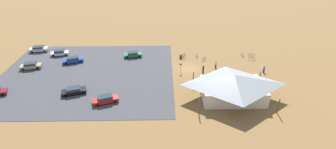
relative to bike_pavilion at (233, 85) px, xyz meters
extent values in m
plane|color=olive|center=(7.10, -11.87, -2.76)|extent=(160.00, 160.00, 0.00)
cube|color=#424247|center=(29.90, -9.47, -2.73)|extent=(37.92, 32.10, 0.05)
cube|color=beige|center=(0.00, 0.00, -1.32)|extent=(11.49, 7.62, 2.87)
pyramid|color=#93999E|center=(0.00, 0.00, 1.13)|extent=(14.13, 10.25, 2.03)
cylinder|color=brown|center=(-6.86, -4.93, -1.32)|extent=(0.20, 0.20, 2.87)
cylinder|color=brown|center=(6.86, -4.93, -1.32)|extent=(0.20, 0.20, 2.87)
cylinder|color=brown|center=(-6.86, 4.93, -1.32)|extent=(0.20, 0.20, 2.87)
cylinder|color=brown|center=(6.86, 4.93, -1.32)|extent=(0.20, 0.20, 2.87)
cylinder|color=brown|center=(8.56, -17.57, -2.31)|extent=(0.60, 0.60, 0.90)
cylinder|color=#99999E|center=(9.10, -10.32, -1.66)|extent=(0.08, 0.08, 2.20)
cube|color=#1959B2|center=(9.10, -10.32, -0.86)|extent=(0.56, 0.04, 0.40)
torus|color=black|center=(-6.95, -18.74, -2.38)|extent=(0.21, 0.75, 0.76)
torus|color=black|center=(-7.16, -17.81, -2.38)|extent=(0.21, 0.75, 0.76)
cylinder|color=silver|center=(-7.06, -18.28, -2.25)|extent=(0.23, 0.86, 0.04)
cylinder|color=silver|center=(-7.02, -18.44, -2.17)|extent=(0.04, 0.04, 0.42)
cube|color=black|center=(-7.02, -18.44, -1.96)|extent=(0.12, 0.21, 0.05)
cylinder|color=silver|center=(-7.14, -17.90, -2.12)|extent=(0.04, 0.04, 0.51)
cylinder|color=black|center=(-7.14, -17.90, -1.86)|extent=(0.47, 0.14, 0.03)
torus|color=black|center=(-9.36, -15.88, -2.38)|extent=(0.74, 0.21, 0.75)
torus|color=black|center=(-8.34, -16.12, -2.38)|extent=(0.74, 0.21, 0.75)
cylinder|color=#197A7F|center=(-8.85, -16.00, -2.26)|extent=(0.95, 0.25, 0.04)
cylinder|color=#197A7F|center=(-9.03, -15.96, -2.15)|extent=(0.04, 0.04, 0.46)
cube|color=black|center=(-9.03, -15.96, -1.92)|extent=(0.21, 0.12, 0.05)
cylinder|color=#197A7F|center=(-8.44, -16.09, -2.16)|extent=(0.04, 0.04, 0.44)
cylinder|color=black|center=(-8.44, -16.09, -1.94)|extent=(0.14, 0.47, 0.03)
torus|color=black|center=(7.73, -16.77, -2.39)|extent=(0.71, 0.29, 0.74)
torus|color=black|center=(8.65, -17.10, -2.39)|extent=(0.71, 0.29, 0.74)
cylinder|color=#1E7F38|center=(8.19, -16.93, -2.26)|extent=(0.86, 0.34, 0.04)
cylinder|color=#1E7F38|center=(8.03, -16.87, -2.17)|extent=(0.04, 0.04, 0.44)
cube|color=black|center=(8.03, -16.87, -1.94)|extent=(0.22, 0.14, 0.05)
cylinder|color=#1E7F38|center=(8.56, -17.06, -2.13)|extent=(0.04, 0.04, 0.50)
cylinder|color=black|center=(8.56, -17.06, -1.88)|extent=(0.19, 0.46, 0.03)
torus|color=black|center=(4.64, -18.40, -2.43)|extent=(0.12, 0.65, 0.65)
torus|color=black|center=(4.51, -17.35, -2.43)|extent=(0.12, 0.65, 0.65)
cylinder|color=#B7B7BC|center=(4.57, -17.87, -2.32)|extent=(0.15, 0.97, 0.04)
cylinder|color=#B7B7BC|center=(4.60, -18.06, -2.26)|extent=(0.04, 0.04, 0.34)
cube|color=black|center=(4.60, -18.06, -2.09)|extent=(0.10, 0.21, 0.05)
cylinder|color=#B7B7BC|center=(4.52, -17.45, -2.21)|extent=(0.04, 0.04, 0.45)
cylinder|color=black|center=(4.52, -17.45, -1.98)|extent=(0.48, 0.09, 0.03)
torus|color=black|center=(3.41, -15.73, -2.39)|extent=(0.51, 0.57, 0.72)
torus|color=black|center=(2.70, -16.55, -2.39)|extent=(0.51, 0.57, 0.72)
cylinder|color=#722D9E|center=(3.05, -16.14, -2.27)|extent=(0.69, 0.78, 0.04)
cylinder|color=#722D9E|center=(3.18, -15.99, -2.17)|extent=(0.04, 0.04, 0.45)
cube|color=black|center=(3.18, -15.99, -1.95)|extent=(0.19, 0.20, 0.05)
cylinder|color=#722D9E|center=(2.77, -16.47, -2.17)|extent=(0.04, 0.04, 0.44)
cylinder|color=black|center=(2.77, -16.47, -1.95)|extent=(0.38, 0.34, 0.03)
torus|color=black|center=(-9.88, -18.30, -2.43)|extent=(0.63, 0.24, 0.65)
torus|color=black|center=(-8.86, -18.62, -2.43)|extent=(0.63, 0.24, 0.65)
cylinder|color=black|center=(-9.37, -18.46, -2.32)|extent=(0.95, 0.33, 0.04)
cylinder|color=black|center=(-9.56, -18.40, -2.24)|extent=(0.04, 0.04, 0.38)
cube|color=black|center=(-9.56, -18.40, -2.05)|extent=(0.21, 0.14, 0.05)
cylinder|color=black|center=(-8.96, -18.59, -2.19)|extent=(0.04, 0.04, 0.48)
cylinder|color=black|center=(-8.96, -18.59, -1.95)|extent=(0.18, 0.47, 0.03)
torus|color=black|center=(7.43, -19.03, -2.42)|extent=(0.41, 0.59, 0.68)
torus|color=black|center=(8.01, -18.16, -2.42)|extent=(0.41, 0.59, 0.68)
cylinder|color=orange|center=(7.72, -18.60, -2.30)|extent=(0.56, 0.82, 0.04)
cylinder|color=orange|center=(7.61, -18.75, -2.23)|extent=(0.04, 0.04, 0.37)
cube|color=black|center=(7.61, -18.75, -2.04)|extent=(0.18, 0.21, 0.05)
cylinder|color=orange|center=(7.95, -18.25, -2.20)|extent=(0.04, 0.04, 0.43)
cylinder|color=black|center=(7.95, -18.25, -1.99)|extent=(0.42, 0.29, 0.03)
cube|color=#BCBCC1|center=(45.61, -22.33, -2.14)|extent=(4.77, 2.54, 0.70)
cube|color=#2D3842|center=(45.61, -22.33, -1.53)|extent=(2.76, 2.01, 0.51)
cylinder|color=black|center=(47.01, -21.28, -2.39)|extent=(0.67, 0.32, 0.64)
cylinder|color=black|center=(47.26, -22.91, -2.39)|extent=(0.67, 0.32, 0.64)
cylinder|color=black|center=(43.96, -21.76, -2.39)|extent=(0.67, 0.32, 0.64)
cylinder|color=black|center=(44.21, -23.38, -2.39)|extent=(0.67, 0.32, 0.64)
cube|color=tan|center=(43.41, -12.63, -2.15)|extent=(4.79, 2.71, 0.67)
cube|color=#2D3842|center=(43.41, -12.63, -1.54)|extent=(2.80, 2.09, 0.55)
cylinder|color=black|center=(44.75, -11.53, -2.39)|extent=(0.67, 0.34, 0.64)
cylinder|color=black|center=(45.08, -13.11, -2.39)|extent=(0.67, 0.34, 0.64)
cylinder|color=black|center=(41.75, -12.15, -2.39)|extent=(0.67, 0.34, 0.64)
cylinder|color=black|center=(42.08, -13.73, -2.39)|extent=(0.67, 0.34, 0.64)
cube|color=black|center=(30.39, -1.80, -2.20)|extent=(4.94, 3.20, 0.57)
cube|color=#2D3842|center=(30.39, -1.80, -1.64)|extent=(2.95, 2.36, 0.54)
cylinder|color=black|center=(31.62, -0.53, -2.39)|extent=(0.68, 0.40, 0.64)
cylinder|color=black|center=(32.13, -2.12, -2.39)|extent=(0.68, 0.40, 0.64)
cylinder|color=black|center=(28.65, -1.48, -2.39)|extent=(0.68, 0.40, 0.64)
cylinder|color=black|center=(29.16, -3.07, -2.39)|extent=(0.68, 0.40, 0.64)
cylinder|color=black|center=(43.92, -1.23, -2.39)|extent=(0.68, 0.43, 0.64)
cylinder|color=black|center=(44.47, -2.70, -2.39)|extent=(0.68, 0.43, 0.64)
cube|color=red|center=(23.68, 1.32, -2.17)|extent=(4.92, 3.16, 0.64)
cube|color=#2D3842|center=(23.68, 1.32, -1.56)|extent=(2.94, 2.29, 0.58)
cylinder|color=black|center=(24.91, 2.55, -2.39)|extent=(0.68, 0.42, 0.64)
cylinder|color=black|center=(25.40, 1.12, -2.39)|extent=(0.68, 0.42, 0.64)
cylinder|color=black|center=(21.95, 1.52, -2.39)|extent=(0.68, 0.42, 0.64)
cylinder|color=black|center=(22.44, 0.09, -2.39)|extent=(0.68, 0.42, 0.64)
cube|color=#1E42B2|center=(34.68, -15.59, -2.17)|extent=(4.99, 3.24, 0.64)
cube|color=#2D3842|center=(34.68, -15.59, -1.59)|extent=(2.98, 2.33, 0.51)
cylinder|color=black|center=(35.91, -14.34, -2.39)|extent=(0.68, 0.43, 0.64)
cylinder|color=black|center=(36.43, -15.76, -2.39)|extent=(0.68, 0.43, 0.64)
cylinder|color=black|center=(32.93, -15.43, -2.39)|extent=(0.68, 0.43, 0.64)
cylinder|color=black|center=(33.45, -16.85, -2.39)|extent=(0.68, 0.43, 0.64)
cube|color=#1E6B3D|center=(20.57, -18.45, -2.16)|extent=(4.56, 2.42, 0.64)
cube|color=#2D3842|center=(20.57, -18.45, -1.61)|extent=(2.64, 1.90, 0.46)
cylinder|color=black|center=(21.90, -17.47, -2.39)|extent=(0.67, 0.32, 0.64)
cylinder|color=black|center=(22.15, -18.94, -2.39)|extent=(0.67, 0.32, 0.64)
cylinder|color=black|center=(18.99, -17.96, -2.39)|extent=(0.67, 0.32, 0.64)
cylinder|color=black|center=(19.25, -19.44, -2.39)|extent=(0.67, 0.32, 0.64)
cube|color=white|center=(39.31, -19.84, -2.19)|extent=(4.52, 2.56, 0.59)
cube|color=#2D3842|center=(39.31, -19.84, -1.61)|extent=(2.64, 2.00, 0.58)
cylinder|color=black|center=(40.58, -18.79, -2.39)|extent=(0.67, 0.34, 0.64)
cylinder|color=black|center=(40.88, -20.34, -2.39)|extent=(0.67, 0.34, 0.64)
cylinder|color=black|center=(37.74, -19.33, -2.39)|extent=(0.67, 0.34, 0.64)
cylinder|color=black|center=(38.03, -20.88, -2.39)|extent=(0.67, 0.34, 0.64)
cube|color=#2D3347|center=(0.85, -12.08, -2.31)|extent=(0.39, 0.40, 0.89)
cylinder|color=yellow|center=(0.85, -12.08, -1.56)|extent=(0.36, 0.36, 0.61)
sphere|color=tan|center=(0.85, -12.08, -1.13)|extent=(0.24, 0.24, 0.24)
cube|color=#2D3347|center=(-9.55, -9.76, -2.35)|extent=(0.34, 0.27, 0.80)
cylinder|color=blue|center=(-9.55, -9.76, -1.67)|extent=(0.36, 0.36, 0.56)
sphere|color=tan|center=(-9.55, -9.76, -1.27)|extent=(0.24, 0.24, 0.24)
cube|color=#2D3347|center=(4.07, -10.00, -2.30)|extent=(0.37, 0.40, 0.91)
cylinder|color=black|center=(4.07, -10.00, -1.52)|extent=(0.36, 0.36, 0.65)
sphere|color=tan|center=(4.07, -10.00, -1.08)|extent=(0.24, 0.24, 0.24)
camera|label=1|loc=(12.92, 41.13, 25.22)|focal=27.82mm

